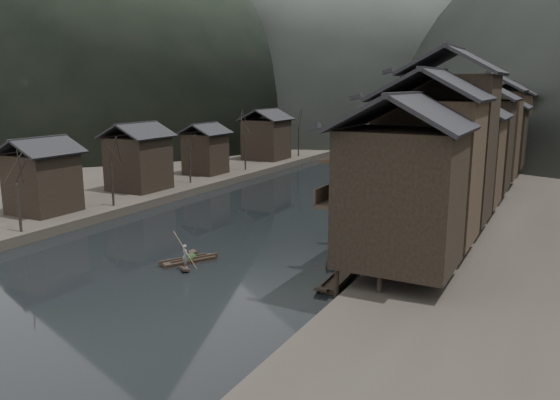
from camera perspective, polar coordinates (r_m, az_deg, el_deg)
The scene contains 12 objects.
water at distance 50.28m, azimuth -4.66°, elevation -3.93°, with size 300.00×300.00×0.00m, color black.
left_bank at distance 102.10m, azimuth -9.11°, elevation 4.44°, with size 40.00×200.00×1.20m, color #2D2823.
stilt_houses at distance 60.32m, azimuth 19.56°, elevation 6.86°, with size 9.00×67.60×16.94m.
left_houses at distance 77.08m, azimuth -9.53°, elevation 5.80°, with size 8.10×53.20×8.73m.
bare_trees at distance 77.10m, azimuth -6.25°, elevation 6.51°, with size 3.98×61.84×7.95m.
moored_sampans at distance 70.21m, azimuth 15.81°, elevation 0.40°, with size 2.95×73.98×0.47m.
midriver_boats at distance 95.86m, azimuth 12.90°, elevation 3.56°, with size 8.47×45.96×0.45m.
stone_bridge at distance 115.95m, azimuth 15.03°, elevation 7.31°, with size 40.00×6.00×9.00m.
hero_sampan at distance 43.74m, azimuth -9.50°, elevation -6.23°, with size 3.00×4.51×0.43m.
cargo_heap at distance 43.78m, azimuth -9.49°, elevation -5.47°, with size 1.04×1.36×0.62m, color black.
boatman at distance 41.84m, azimuth -9.88°, elevation -5.47°, with size 0.65×0.43×1.79m, color #5F5F61.
bamboo_pole at distance 40.98m, azimuth -9.80°, elevation -1.80°, with size 0.06×0.06×4.23m, color #8C7A51.
Camera 1 is at (26.29, -40.60, 13.76)m, focal length 35.00 mm.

